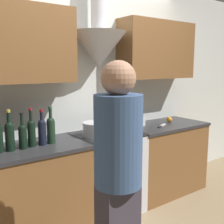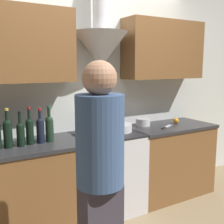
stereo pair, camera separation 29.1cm
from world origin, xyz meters
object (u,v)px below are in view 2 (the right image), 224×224
Objects in this scene: wine_bottle_7 at (40,129)px; person_foreground_left at (100,173)px; saucepan at (143,122)px; wine_bottle_6 at (30,130)px; mixing_bowl at (119,128)px; wine_bottle_8 at (49,127)px; stock_pot at (96,129)px; wine_bottle_4 at (8,132)px; orange_fruit at (176,121)px; wine_bottle_5 at (21,133)px; stove_range at (107,172)px.

person_foreground_left is (0.09, -1.04, -0.10)m from wine_bottle_7.
saucepan is (1.30, 0.14, -0.09)m from wine_bottle_7.
wine_bottle_6 reaches higher than mixing_bowl.
stock_pot is (0.48, -0.03, -0.07)m from wine_bottle_8.
wine_bottle_8 is 1.05m from person_foreground_left.
wine_bottle_4 is at bearing 179.01° from stock_pot.
wine_bottle_4 is 1.19m from mixing_bowl.
wine_bottle_4 is at bearing -178.61° from orange_fruit.
mixing_bowl is at bearing -164.30° from saucepan.
stock_pot is 1.13m from person_foreground_left.
wine_bottle_6 is at bearing 179.74° from wine_bottle_8.
wine_bottle_7 is (0.19, 0.02, 0.01)m from wine_bottle_5.
person_foreground_left is (-0.80, -1.06, -0.01)m from mixing_bowl.
mixing_bowl is (1.18, 0.03, -0.10)m from wine_bottle_4.
person_foreground_left reaches higher than mixing_bowl.
saucepan is at bearing 5.99° from wine_bottle_5.
stock_pot is 3.96× the size of orange_fruit.
person_foreground_left is (0.38, -1.03, -0.11)m from wine_bottle_4.
stove_range is 2.47× the size of wine_bottle_4.
stock_pot reaches higher than stove_range.
wine_bottle_4 is (-1.03, -0.02, 0.58)m from stove_range.
stove_range is 0.51m from mixing_bowl.
orange_fruit is (1.93, 0.06, -0.09)m from wine_bottle_5.
wine_bottle_6 is (-0.83, -0.00, 0.58)m from stove_range.
saucepan is 0.11× the size of person_foreground_left.
wine_bottle_7 is at bearing -176.69° from wine_bottle_8.
person_foreground_left is (0.27, -1.02, -0.09)m from wine_bottle_5.
saucepan is at bearing 6.04° from wine_bottle_7.
stove_range is 0.76m from saucepan.
mixing_bowl is (0.88, 0.02, -0.09)m from wine_bottle_7.
wine_bottle_6 reaches higher than stock_pot.
wine_bottle_5 is 1.85× the size of saucepan.
wine_bottle_7 is at bearing -179.32° from stove_range.
wine_bottle_7 is 1.19× the size of stock_pot.
wine_bottle_6 is at bearing -179.82° from stove_range.
mixing_bowl is 1.33m from person_foreground_left.
wine_bottle_5 is 1.06m from person_foreground_left.
wine_bottle_4 is at bearing -178.40° from mixing_bowl.
wine_bottle_8 is 2.01× the size of saucepan.
mixing_bowl is 0.43m from saucepan.
wine_bottle_8 is at bearing -173.75° from saucepan.
orange_fruit is at bearing 1.12° from wine_bottle_8.
stock_pot is (-0.16, -0.04, 0.51)m from stove_range.
wine_bottle_8 is at bearing 3.31° from wine_bottle_7.
wine_bottle_5 is 1.50m from saucepan.
wine_bottle_6 is 4.99× the size of orange_fruit.
wine_bottle_5 is 0.28m from wine_bottle_8.
wine_bottle_8 is 0.21× the size of person_foreground_left.
wine_bottle_4 reaches higher than stove_range.
stock_pot is at bearing -167.21° from saucepan.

